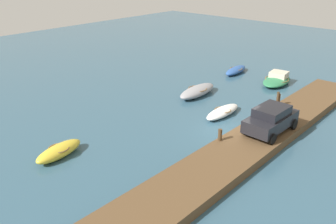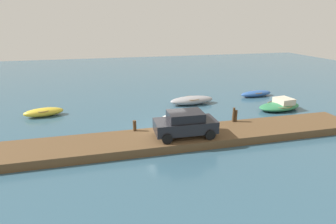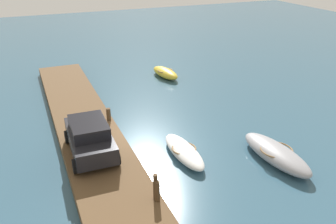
{
  "view_description": "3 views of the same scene",
  "coord_description": "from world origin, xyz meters",
  "px_view_note": "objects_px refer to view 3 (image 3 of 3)",
  "views": [
    {
      "loc": [
        -18.07,
        -10.85,
        10.33
      ],
      "look_at": [
        -1.42,
        4.18,
        0.75
      ],
      "focal_mm": 38.49,
      "sensor_mm": 36.0,
      "label": 1
    },
    {
      "loc": [
        -3.88,
        -17.06,
        7.52
      ],
      "look_at": [
        0.68,
        1.64,
        0.9
      ],
      "focal_mm": 28.31,
      "sensor_mm": 36.0,
      "label": 2
    },
    {
      "loc": [
        15.27,
        -4.32,
        9.22
      ],
      "look_at": [
        -0.21,
        2.15,
        1.39
      ],
      "focal_mm": 37.89,
      "sensor_mm": 36.0,
      "label": 3
    }
  ],
  "objects_px": {
    "dinghy_yellow": "(165,73)",
    "mooring_post_mid_east": "(157,191)",
    "rowboat_grey": "(276,154)",
    "mooring_post_west": "(109,114)",
    "mooring_post_mid_west": "(156,186)",
    "rowboat_white": "(184,151)",
    "parked_car": "(90,137)"
  },
  "relations": [
    {
      "from": "rowboat_grey",
      "to": "dinghy_yellow",
      "type": "distance_m",
      "value": 13.06
    },
    {
      "from": "mooring_post_mid_west",
      "to": "parked_car",
      "type": "distance_m",
      "value": 4.5
    },
    {
      "from": "mooring_post_mid_east",
      "to": "parked_car",
      "type": "relative_size",
      "value": 0.22
    },
    {
      "from": "dinghy_yellow",
      "to": "mooring_post_mid_west",
      "type": "relative_size",
      "value": 3.04
    },
    {
      "from": "rowboat_grey",
      "to": "mooring_post_mid_west",
      "type": "relative_size",
      "value": 4.11
    },
    {
      "from": "mooring_post_west",
      "to": "mooring_post_mid_west",
      "type": "xyz_separation_m",
      "value": [
        7.23,
        0.0,
        0.17
      ]
    },
    {
      "from": "rowboat_white",
      "to": "mooring_post_mid_west",
      "type": "relative_size",
      "value": 3.43
    },
    {
      "from": "rowboat_grey",
      "to": "rowboat_white",
      "type": "xyz_separation_m",
      "value": [
        -2.03,
        -3.84,
        -0.11
      ]
    },
    {
      "from": "rowboat_white",
      "to": "dinghy_yellow",
      "type": "bearing_deg",
      "value": 161.37
    },
    {
      "from": "mooring_post_west",
      "to": "mooring_post_mid_west",
      "type": "relative_size",
      "value": 0.68
    },
    {
      "from": "mooring_post_west",
      "to": "dinghy_yellow",
      "type": "bearing_deg",
      "value": 137.98
    },
    {
      "from": "rowboat_white",
      "to": "dinghy_yellow",
      "type": "distance_m",
      "value": 11.59
    },
    {
      "from": "rowboat_white",
      "to": "mooring_post_mid_east",
      "type": "relative_size",
      "value": 4.22
    },
    {
      "from": "dinghy_yellow",
      "to": "mooring_post_mid_east",
      "type": "distance_m",
      "value": 15.55
    },
    {
      "from": "rowboat_grey",
      "to": "mooring_post_west",
      "type": "distance_m",
      "value": 8.97
    },
    {
      "from": "rowboat_white",
      "to": "mooring_post_mid_west",
      "type": "height_order",
      "value": "mooring_post_mid_west"
    },
    {
      "from": "rowboat_grey",
      "to": "mooring_post_mid_west",
      "type": "bearing_deg",
      "value": -84.2
    },
    {
      "from": "rowboat_grey",
      "to": "mooring_post_mid_east",
      "type": "height_order",
      "value": "mooring_post_mid_east"
    },
    {
      "from": "dinghy_yellow",
      "to": "mooring_post_mid_east",
      "type": "bearing_deg",
      "value": -32.66
    },
    {
      "from": "mooring_post_west",
      "to": "mooring_post_mid_west",
      "type": "height_order",
      "value": "mooring_post_mid_west"
    },
    {
      "from": "rowboat_grey",
      "to": "parked_car",
      "type": "xyz_separation_m",
      "value": [
        -3.18,
        -8.06,
        0.99
      ]
    },
    {
      "from": "rowboat_grey",
      "to": "mooring_post_west",
      "type": "height_order",
      "value": "mooring_post_west"
    },
    {
      "from": "mooring_post_west",
      "to": "mooring_post_mid_east",
      "type": "xyz_separation_m",
      "value": [
        7.41,
        0.0,
        0.07
      ]
    },
    {
      "from": "dinghy_yellow",
      "to": "mooring_post_mid_west",
      "type": "bearing_deg",
      "value": -32.93
    },
    {
      "from": "dinghy_yellow",
      "to": "parked_car",
      "type": "bearing_deg",
      "value": -47.45
    },
    {
      "from": "rowboat_grey",
      "to": "mooring_post_west",
      "type": "xyz_separation_m",
      "value": [
        -6.21,
        -6.45,
        0.5
      ]
    },
    {
      "from": "mooring_post_mid_west",
      "to": "mooring_post_mid_east",
      "type": "bearing_deg",
      "value": 0.0
    },
    {
      "from": "dinghy_yellow",
      "to": "mooring_post_mid_west",
      "type": "xyz_separation_m",
      "value": [
        14.07,
        -6.17,
        0.71
      ]
    },
    {
      "from": "rowboat_white",
      "to": "mooring_post_mid_west",
      "type": "xyz_separation_m",
      "value": [
        3.04,
        -2.61,
        0.78
      ]
    },
    {
      "from": "rowboat_grey",
      "to": "dinghy_yellow",
      "type": "relative_size",
      "value": 1.35
    },
    {
      "from": "mooring_post_mid_west",
      "to": "parked_car",
      "type": "bearing_deg",
      "value": -159.12
    },
    {
      "from": "mooring_post_mid_west",
      "to": "parked_car",
      "type": "relative_size",
      "value": 0.27
    }
  ]
}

